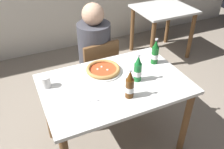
# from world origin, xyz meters

# --- Properties ---
(ground_plane) EXTENTS (8.00, 8.00, 0.00)m
(ground_plane) POSITION_xyz_m (0.00, 0.00, 0.00)
(ground_plane) COLOR gray
(dining_table_main) EXTENTS (1.20, 0.80, 0.75)m
(dining_table_main) POSITION_xyz_m (0.00, 0.00, 0.64)
(dining_table_main) COLOR silver
(dining_table_main) RESTS_ON ground_plane
(chair_behind_table) EXTENTS (0.43, 0.43, 0.85)m
(chair_behind_table) POSITION_xyz_m (0.08, 0.61, 0.48)
(chair_behind_table) COLOR brown
(chair_behind_table) RESTS_ON ground_plane
(diner_seated) EXTENTS (0.34, 0.34, 1.21)m
(diner_seated) POSITION_xyz_m (0.08, 0.66, 0.58)
(diner_seated) COLOR #2D3342
(diner_seated) RESTS_ON ground_plane
(dining_table_background) EXTENTS (0.80, 0.70, 0.75)m
(dining_table_background) POSITION_xyz_m (1.41, 1.34, 0.59)
(dining_table_background) COLOR silver
(dining_table_background) RESTS_ON ground_plane
(pizza_margherita_near) EXTENTS (0.33, 0.33, 0.04)m
(pizza_margherita_near) POSITION_xyz_m (-0.02, 0.19, 0.77)
(pizza_margherita_near) COLOR white
(pizza_margherita_near) RESTS_ON dining_table_main
(beer_bottle_left) EXTENTS (0.07, 0.07, 0.25)m
(beer_bottle_left) POSITION_xyz_m (0.03, -0.21, 0.85)
(beer_bottle_left) COLOR #512D0F
(beer_bottle_left) RESTS_ON dining_table_main
(beer_bottle_center) EXTENTS (0.07, 0.07, 0.25)m
(beer_bottle_center) POSITION_xyz_m (0.19, -0.05, 0.85)
(beer_bottle_center) COLOR #196B2D
(beer_bottle_center) RESTS_ON dining_table_main
(beer_bottle_right) EXTENTS (0.07, 0.07, 0.25)m
(beer_bottle_right) POSITION_xyz_m (0.47, 0.13, 0.85)
(beer_bottle_right) COLOR #14591E
(beer_bottle_right) RESTS_ON dining_table_main
(napkin_with_cutlery) EXTENTS (0.20, 0.20, 0.01)m
(napkin_with_cutlery) POSITION_xyz_m (-0.23, -0.06, 0.75)
(napkin_with_cutlery) COLOR white
(napkin_with_cutlery) RESTS_ON dining_table_main
(paper_cup) EXTENTS (0.07, 0.07, 0.09)m
(paper_cup) POSITION_xyz_m (-0.52, 0.18, 0.80)
(paper_cup) COLOR white
(paper_cup) RESTS_ON dining_table_main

